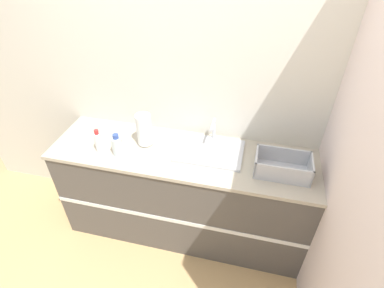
{
  "coord_description": "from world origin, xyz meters",
  "views": [
    {
      "loc": [
        0.49,
        -1.44,
        2.4
      ],
      "look_at": [
        0.08,
        0.26,
        1.04
      ],
      "focal_mm": 28.0,
      "sensor_mm": 36.0,
      "label": 1
    }
  ],
  "objects_px": {
    "bottle_white_spray": "(99,142)",
    "paper_towel_roll": "(144,130)",
    "sink": "(210,150)",
    "dish_rack": "(282,167)",
    "bottle_clear": "(117,146)"
  },
  "relations": [
    {
      "from": "paper_towel_roll",
      "to": "bottle_white_spray",
      "type": "distance_m",
      "value": 0.36
    },
    {
      "from": "sink",
      "to": "bottle_white_spray",
      "type": "height_order",
      "value": "sink"
    },
    {
      "from": "paper_towel_roll",
      "to": "bottle_white_spray",
      "type": "relative_size",
      "value": 1.36
    },
    {
      "from": "sink",
      "to": "paper_towel_roll",
      "type": "bearing_deg",
      "value": -177.57
    },
    {
      "from": "sink",
      "to": "bottle_white_spray",
      "type": "relative_size",
      "value": 2.6
    },
    {
      "from": "dish_rack",
      "to": "bottle_white_spray",
      "type": "height_order",
      "value": "bottle_white_spray"
    },
    {
      "from": "dish_rack",
      "to": "bottle_white_spray",
      "type": "relative_size",
      "value": 1.97
    },
    {
      "from": "sink",
      "to": "dish_rack",
      "type": "xyz_separation_m",
      "value": [
        0.54,
        -0.12,
        0.04
      ]
    },
    {
      "from": "dish_rack",
      "to": "bottle_clear",
      "type": "distance_m",
      "value": 1.22
    },
    {
      "from": "sink",
      "to": "bottle_clear",
      "type": "bearing_deg",
      "value": -163.93
    },
    {
      "from": "paper_towel_roll",
      "to": "bottle_clear",
      "type": "height_order",
      "value": "paper_towel_roll"
    },
    {
      "from": "sink",
      "to": "bottle_white_spray",
      "type": "bearing_deg",
      "value": -167.25
    },
    {
      "from": "bottle_white_spray",
      "to": "paper_towel_roll",
      "type": "bearing_deg",
      "value": 28.15
    },
    {
      "from": "dish_rack",
      "to": "paper_towel_roll",
      "type": "bearing_deg",
      "value": 174.98
    },
    {
      "from": "paper_towel_roll",
      "to": "dish_rack",
      "type": "relative_size",
      "value": 0.69
    }
  ]
}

